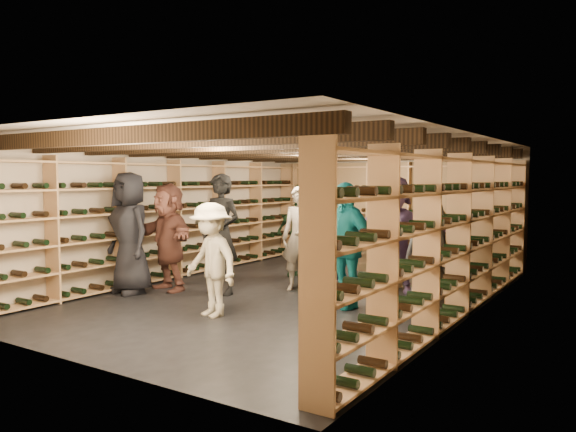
# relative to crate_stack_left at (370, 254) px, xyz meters

# --- Properties ---
(ground) EXTENTS (8.00, 8.00, 0.00)m
(ground) POSITION_rel_crate_stack_left_xyz_m (-0.14, -2.56, -0.34)
(ground) COLOR black
(ground) RESTS_ON ground
(walls) EXTENTS (5.52, 8.02, 2.40)m
(walls) POSITION_rel_crate_stack_left_xyz_m (-0.14, -2.56, 0.86)
(walls) COLOR #BBAA91
(walls) RESTS_ON ground
(ceiling) EXTENTS (5.50, 8.00, 0.01)m
(ceiling) POSITION_rel_crate_stack_left_xyz_m (-0.14, -2.56, 2.06)
(ceiling) COLOR beige
(ceiling) RESTS_ON walls
(ceiling_joists) EXTENTS (5.40, 7.12, 0.18)m
(ceiling_joists) POSITION_rel_crate_stack_left_xyz_m (-0.14, -2.56, 1.92)
(ceiling_joists) COLOR black
(ceiling_joists) RESTS_ON ground
(wine_rack_left) EXTENTS (0.32, 7.50, 2.15)m
(wine_rack_left) POSITION_rel_crate_stack_left_xyz_m (-2.71, -2.56, 0.74)
(wine_rack_left) COLOR tan
(wine_rack_left) RESTS_ON ground
(wine_rack_right) EXTENTS (0.32, 7.50, 2.15)m
(wine_rack_right) POSITION_rel_crate_stack_left_xyz_m (2.43, -2.56, 0.74)
(wine_rack_right) COLOR tan
(wine_rack_right) RESTS_ON ground
(wine_rack_back) EXTENTS (4.70, 0.30, 2.15)m
(wine_rack_back) POSITION_rel_crate_stack_left_xyz_m (-0.14, 1.27, 0.73)
(wine_rack_back) COLOR tan
(wine_rack_back) RESTS_ON ground
(crate_stack_left) EXTENTS (0.57, 0.46, 0.68)m
(crate_stack_left) POSITION_rel_crate_stack_left_xyz_m (0.00, 0.00, 0.00)
(crate_stack_left) COLOR tan
(crate_stack_left) RESTS_ON ground
(crate_stack_right) EXTENTS (0.58, 0.48, 0.51)m
(crate_stack_right) POSITION_rel_crate_stack_left_xyz_m (0.85, -1.26, -0.08)
(crate_stack_right) COLOR tan
(crate_stack_right) RESTS_ON ground
(crate_loose) EXTENTS (0.58, 0.48, 0.17)m
(crate_loose) POSITION_rel_crate_stack_left_xyz_m (0.68, -0.76, -0.25)
(crate_loose) COLOR tan
(crate_loose) RESTS_ON ground
(person_0) EXTENTS (1.04, 0.80, 1.91)m
(person_0) POSITION_rel_crate_stack_left_xyz_m (-2.32, -3.96, 0.62)
(person_0) COLOR black
(person_0) RESTS_ON ground
(person_1) EXTENTS (0.69, 0.45, 1.89)m
(person_1) POSITION_rel_crate_stack_left_xyz_m (-1.07, -3.24, 0.60)
(person_1) COLOR black
(person_1) RESTS_ON ground
(person_2) EXTENTS (0.76, 0.61, 1.49)m
(person_2) POSITION_rel_crate_stack_left_xyz_m (0.41, -2.67, 0.41)
(person_2) COLOR brown
(person_2) RESTS_ON ground
(person_3) EXTENTS (1.07, 0.77, 1.50)m
(person_3) POSITION_rel_crate_stack_left_xyz_m (-0.26, -4.41, 0.41)
(person_3) COLOR #C2B696
(person_3) RESTS_ON ground
(person_4) EXTENTS (1.12, 0.73, 1.77)m
(person_4) POSITION_rel_crate_stack_left_xyz_m (0.97, -2.97, 0.54)
(person_4) COLOR #137B85
(person_4) RESTS_ON ground
(person_5) EXTENTS (1.69, 0.94, 1.74)m
(person_5) POSITION_rel_crate_stack_left_xyz_m (-1.98, -3.46, 0.53)
(person_5) COLOR brown
(person_5) RESTS_ON ground
(person_6) EXTENTS (0.99, 0.75, 1.82)m
(person_6) POSITION_rel_crate_stack_left_xyz_m (-0.09, -1.79, 0.57)
(person_6) COLOR #1F1944
(person_6) RESTS_ON ground
(person_7) EXTENTS (0.71, 0.56, 1.70)m
(person_7) POSITION_rel_crate_stack_left_xyz_m (-0.16, -2.33, 0.51)
(person_7) COLOR gray
(person_7) RESTS_ON ground
(person_10) EXTENTS (0.93, 0.39, 1.59)m
(person_10) POSITION_rel_crate_stack_left_xyz_m (-0.86, -1.26, 0.45)
(person_10) COLOR #214426
(person_10) RESTS_ON ground
(person_11) EXTENTS (1.80, 0.83, 1.87)m
(person_11) POSITION_rel_crate_stack_left_xyz_m (1.13, -1.59, 0.59)
(person_11) COLOR slate
(person_11) RESTS_ON ground
(person_12) EXTENTS (0.83, 0.64, 1.50)m
(person_12) POSITION_rel_crate_stack_left_xyz_m (2.04, -2.50, 0.41)
(person_12) COLOR #383A3E
(person_12) RESTS_ON ground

